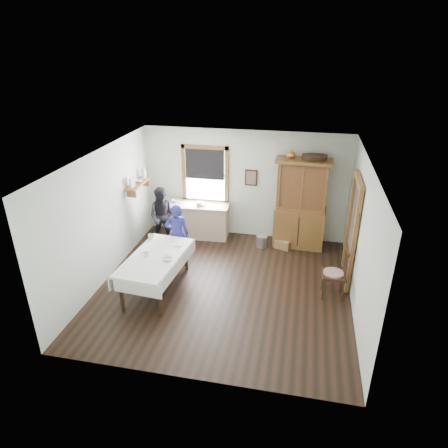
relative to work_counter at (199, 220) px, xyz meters
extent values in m
cube|color=black|center=(1.11, -2.14, -0.43)|extent=(5.00, 5.00, 0.01)
cube|color=silver|center=(1.11, -2.14, 2.26)|extent=(5.00, 5.00, 0.01)
cube|color=silver|center=(1.11, 0.36, 0.91)|extent=(5.00, 0.01, 2.70)
cube|color=silver|center=(1.11, -4.64, 0.91)|extent=(5.00, 0.01, 2.70)
cube|color=silver|center=(-1.39, -2.14, 0.91)|extent=(0.01, 5.00, 2.70)
cube|color=silver|center=(3.61, -2.14, 0.91)|extent=(0.01, 5.00, 2.70)
cube|color=white|center=(0.11, 0.34, 1.11)|extent=(1.00, 0.02, 1.30)
cube|color=olive|center=(0.11, 0.32, 1.81)|extent=(1.18, 0.06, 0.09)
cube|color=olive|center=(0.11, 0.32, 0.42)|extent=(1.18, 0.06, 0.09)
cube|color=olive|center=(-0.44, 0.32, 1.11)|extent=(0.09, 0.06, 1.48)
cube|color=olive|center=(0.65, 0.32, 1.11)|extent=(0.09, 0.06, 1.48)
cube|color=black|center=(0.11, 0.30, 1.39)|extent=(0.98, 0.03, 0.75)
cube|color=#41372E|center=(3.58, -1.29, 0.61)|extent=(0.03, 0.90, 2.10)
cube|color=olive|center=(3.55, -1.80, 0.61)|extent=(0.08, 0.12, 2.10)
cube|color=olive|center=(3.55, -0.78, 0.61)|extent=(0.08, 0.12, 2.10)
cube|color=olive|center=(3.55, -1.29, 1.72)|extent=(0.08, 1.14, 0.12)
cube|color=olive|center=(-1.26, -0.64, 1.11)|extent=(0.24, 1.00, 0.04)
cube|color=olive|center=(-1.26, -1.04, 1.01)|extent=(0.22, 0.03, 0.18)
cube|color=olive|center=(-1.26, -0.24, 1.01)|extent=(0.22, 0.03, 0.18)
cube|color=tan|center=(-1.26, -0.94, 1.24)|extent=(0.03, 0.22, 0.24)
cylinder|color=silver|center=(-1.26, -0.29, 1.24)|extent=(0.12, 0.12, 0.22)
cube|color=#311C11|center=(1.26, 0.32, 1.11)|extent=(0.30, 0.04, 0.40)
torus|color=black|center=(3.56, -1.84, 1.28)|extent=(0.01, 0.27, 0.27)
cube|color=tan|center=(0.00, 0.00, 0.00)|extent=(1.55, 0.66, 0.87)
cube|color=olive|center=(2.49, 0.01, 0.65)|extent=(1.29, 0.64, 2.17)
cube|color=white|center=(-0.22, -2.48, -0.06)|extent=(1.14, 1.95, 0.75)
cube|color=#311C11|center=(3.24, -2.02, 0.10)|extent=(0.51, 0.51, 1.06)
cube|color=#A0A3A8|center=(1.64, -0.25, -0.29)|extent=(0.27, 0.27, 0.28)
cube|color=#9E6F47|center=(2.16, -0.21, -0.33)|extent=(0.44, 0.37, 0.22)
imported|color=navy|center=(-0.11, -1.41, 0.23)|extent=(0.55, 0.43, 1.32)
imported|color=black|center=(-0.72, -0.58, 0.24)|extent=(0.73, 0.61, 1.36)
imported|color=silver|center=(-0.57, -1.77, 0.36)|extent=(0.17, 0.17, 0.10)
imported|color=silver|center=(-0.38, -2.53, 0.36)|extent=(0.13, 0.13, 0.10)
imported|color=silver|center=(0.07, -2.56, 0.34)|extent=(0.23, 0.23, 0.05)
imported|color=#725F4C|center=(-0.03, -0.04, 0.45)|extent=(0.25, 0.28, 0.02)
imported|color=silver|center=(-0.61, 0.06, 0.47)|extent=(0.23, 0.23, 0.06)
imported|color=silver|center=(-1.26, -0.59, 1.16)|extent=(0.22, 0.22, 0.05)
camera|label=1|loc=(2.49, -8.88, 4.18)|focal=32.00mm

